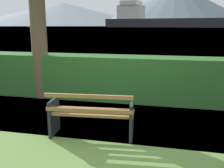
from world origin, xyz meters
The scene contains 7 objects.
ground_plane centered at (0.00, 0.00, 0.00)m, with size 1400.00×1400.00×0.00m, color #567A38.
water_surface centered at (0.00, 309.78, 0.00)m, with size 620.00×620.00×0.00m, color #6B8EA3.
park_bench centered at (0.01, -0.06, 0.42)m, with size 1.58×0.71×0.87m.
hedge_row centered at (0.00, 2.52, 0.59)m, with size 13.97×0.89×1.19m, color #285B23.
cargo_ship_large centered at (-8.57, 229.17, 6.28)m, with size 118.41×40.08×22.46m.
sailboat_mid centered at (-137.18, 235.45, 0.54)m, with size 5.93×3.26×1.52m.
distant_hills centered at (-10.43, 569.59, 34.73)m, with size 914.80×424.23×82.57m.
Camera 1 is at (1.38, -4.35, 2.01)m, focal length 41.94 mm.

